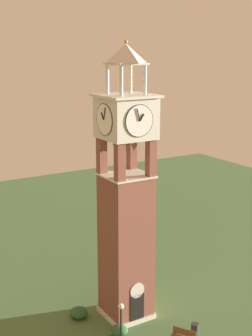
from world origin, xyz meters
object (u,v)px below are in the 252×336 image
at_px(park_bench, 184,336).
at_px(lamp_post, 121,319).
at_px(trash_bin, 195,329).
at_px(clock_tower, 126,209).

relative_size(park_bench, lamp_post, 0.47).
distance_m(lamp_post, trash_bin, 5.68).
bearing_deg(park_bench, clock_tower, 105.73).
height_order(clock_tower, park_bench, clock_tower).
xyz_separation_m(park_bench, lamp_post, (-4.02, 1.20, 1.92)).
bearing_deg(lamp_post, clock_tower, 54.82).
bearing_deg(trash_bin, park_bench, -162.77).
xyz_separation_m(clock_tower, trash_bin, (2.62, -4.55, -7.60)).
distance_m(clock_tower, trash_bin, 9.24).
xyz_separation_m(clock_tower, park_bench, (1.39, -4.93, -7.51)).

